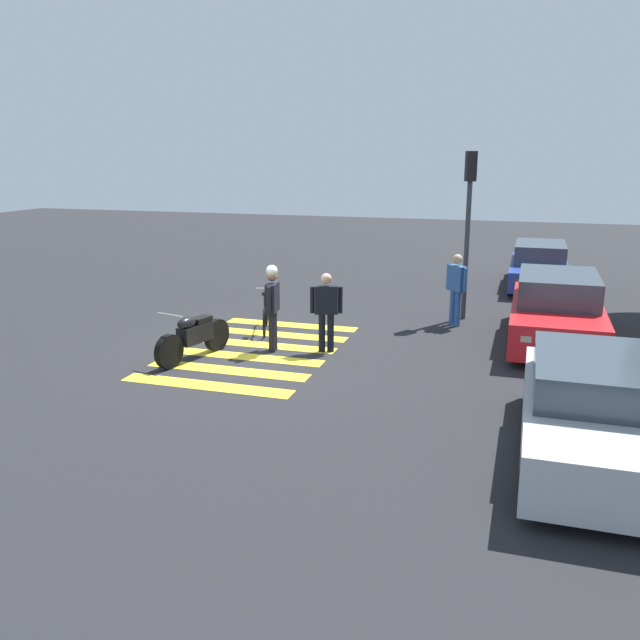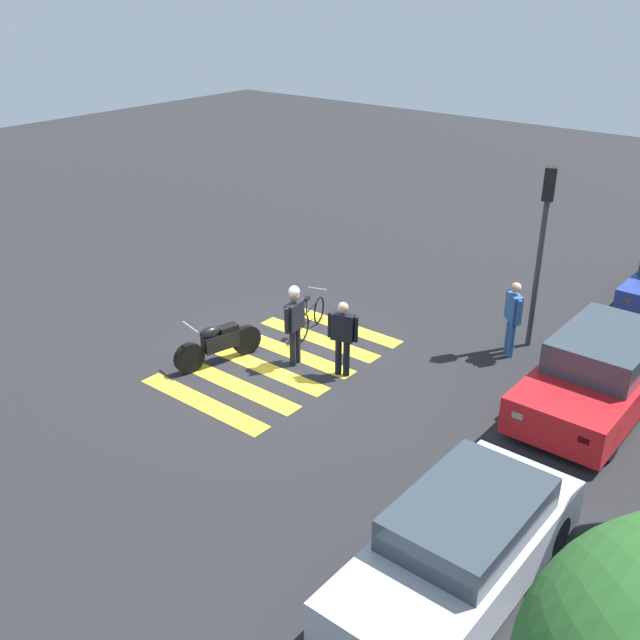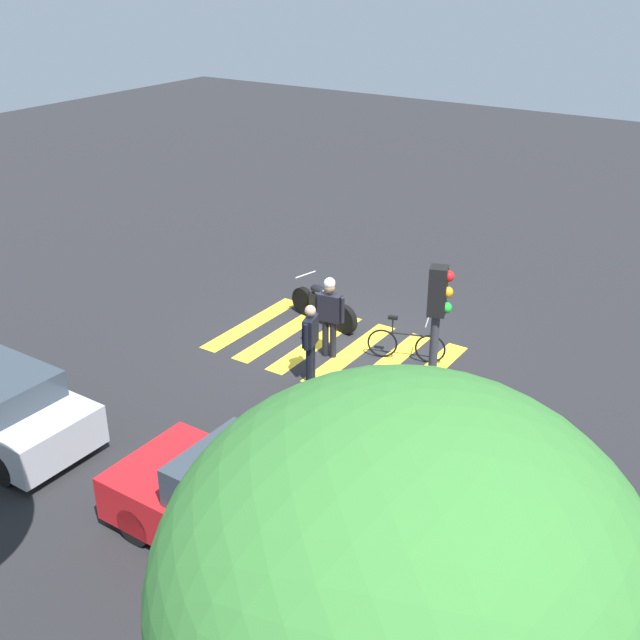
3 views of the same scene
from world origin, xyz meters
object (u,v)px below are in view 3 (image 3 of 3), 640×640
traffic_light_pole (434,355)px  officer_on_foot (310,338)px  leaning_bicycle (406,344)px  car_red_convertible (258,513)px  police_motorcycle (324,305)px  officer_by_motorcycle (329,311)px  pedestrian_bystander (387,439)px

traffic_light_pole → officer_on_foot: bearing=-33.0°
leaning_bicycle → car_red_convertible: bearing=98.8°
police_motorcycle → leaning_bicycle: size_ratio=1.29×
police_motorcycle → officer_on_foot: (-1.25, 2.39, 0.47)m
officer_on_foot → car_red_convertible: (-2.18, 4.56, -0.24)m
officer_by_motorcycle → car_red_convertible: 6.15m
officer_on_foot → traffic_light_pole: size_ratio=0.41×
leaning_bicycle → car_red_convertible: 6.47m
pedestrian_bystander → police_motorcycle: bearing=-47.8°
officer_on_foot → car_red_convertible: size_ratio=0.36×
officer_on_foot → pedestrian_bystander: bearing=142.5°
pedestrian_bystander → traffic_light_pole: size_ratio=0.42×
police_motorcycle → officer_on_foot: officer_on_foot is taller
police_motorcycle → leaning_bicycle: bearing=167.0°
leaning_bicycle → officer_by_motorcycle: officer_by_motorcycle is taller
police_motorcycle → traffic_light_pole: bearing=136.0°
pedestrian_bystander → leaning_bicycle: bearing=-66.2°
police_motorcycle → traffic_light_pole: (-5.01, 4.83, 2.28)m
officer_by_motorcycle → pedestrian_bystander: 4.72m
leaning_bicycle → car_red_convertible: size_ratio=0.35×
leaning_bicycle → officer_by_motorcycle: bearing=27.3°
leaning_bicycle → officer_on_foot: 2.26m
leaning_bicycle → traffic_light_pole: traffic_light_pole is taller
police_motorcycle → officer_on_foot: 2.74m
leaning_bicycle → traffic_light_pole: bearing=121.1°
police_motorcycle → pedestrian_bystander: bearing=132.2°
officer_on_foot → traffic_light_pole: traffic_light_pole is taller
pedestrian_bystander → car_red_convertible: bearing=69.5°
leaning_bicycle → car_red_convertible: car_red_convertible is taller
pedestrian_bystander → officer_by_motorcycle: bearing=-46.1°
car_red_convertible → traffic_light_pole: 3.34m
traffic_light_pole → police_motorcycle: bearing=-44.0°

